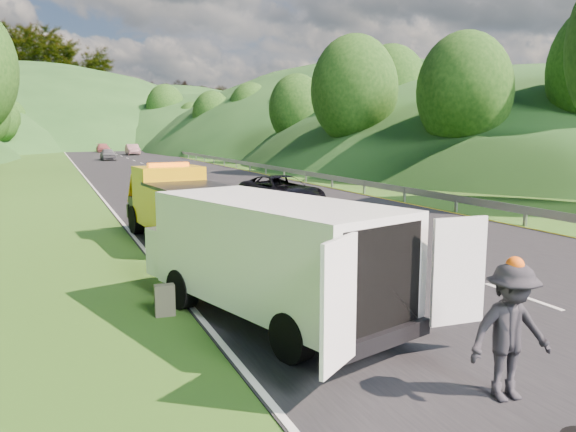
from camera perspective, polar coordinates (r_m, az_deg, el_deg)
name	(u,v)px	position (r m, az deg, el deg)	size (l,w,h in m)	color
ground	(358,289)	(13.27, 7.10, -7.34)	(320.00, 320.00, 0.00)	#38661E
road_surface	(162,171)	(51.99, -12.63, 4.53)	(14.00, 200.00, 0.02)	black
guardrail	(206,162)	(65.77, -8.37, 5.49)	(0.06, 140.00, 1.52)	gray
tree_line_right	(282,157)	(76.95, -0.60, 6.04)	(14.00, 140.00, 14.00)	#325D1B
hills_backdrop	(104,145)	(146.31, -18.19, 6.90)	(201.00, 288.60, 44.00)	#2D5B23
tow_truck	(179,204)	(18.86, -10.98, 1.23)	(2.76, 6.11, 2.54)	black
white_van	(268,253)	(10.76, -2.02, -3.73)	(4.60, 7.18, 2.37)	black
woman	(179,291)	(13.21, -11.04, -7.50)	(0.66, 0.48, 1.81)	white
child	(320,310)	(11.72, 3.28, -9.47)	(0.47, 0.37, 0.97)	tan
worker	(507,400)	(8.63, 21.32, -16.99)	(1.23, 0.71, 1.90)	black
suitcase	(165,300)	(11.51, -12.42, -8.35)	(0.39, 0.22, 0.63)	#4F4D3B
passing_suv	(282,207)	(26.92, -0.66, 0.95)	(2.44, 5.29, 1.47)	black
dist_car_a	(108,160)	(71.35, -17.78, 5.41)	(1.67, 4.15, 1.41)	#535358
dist_car_b	(133,155)	(85.45, -15.50, 6.00)	(1.64, 4.70, 1.55)	#7B5256
dist_car_c	(103,152)	(96.79, -18.25, 6.17)	(1.96, 4.82, 1.40)	#A95554
dist_car_d	(94,149)	(115.82, -19.09, 6.48)	(1.67, 4.15, 1.41)	#877059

